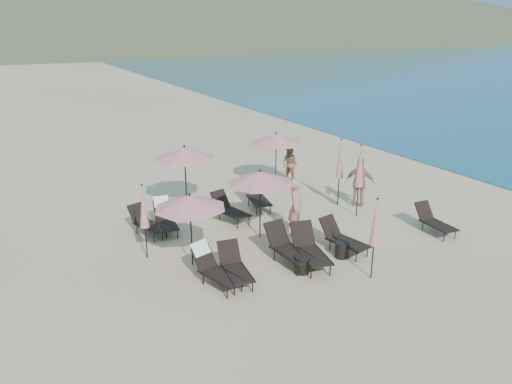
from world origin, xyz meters
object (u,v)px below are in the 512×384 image
lounger_6 (165,217)px  lounger_5 (434,221)px  side_table_1 (342,250)px  beachgoer_a (296,207)px  lounger_2 (288,247)px  lounger_9 (257,196)px  lounger_0 (214,267)px  lounger_7 (147,222)px  lounger_3 (310,248)px  umbrella_closed_0 (376,223)px  umbrella_closed_3 (360,167)px  umbrella_open_1 (260,177)px  lounger_4 (342,238)px  beachgoer_b (290,164)px  umbrella_open_2 (184,153)px  side_table_0 (302,265)px  umbrella_open_3 (276,139)px  lounger_1 (235,266)px  lounger_8 (229,209)px  umbrella_open_0 (190,202)px  umbrella_closed_2 (143,207)px  beachgoer_c (360,183)px

lounger_6 → lounger_5: bearing=-21.3°
side_table_1 → beachgoer_a: bearing=96.7°
lounger_2 → lounger_9: 4.55m
lounger_6 → lounger_0: bearing=-81.9°
side_table_1 → lounger_9: bearing=91.7°
lounger_7 → side_table_1: (4.51, -4.52, -0.18)m
lounger_3 → umbrella_closed_0: 2.16m
lounger_3 → umbrella_closed_3: 4.42m
umbrella_open_1 → umbrella_closed_0: (1.30, -3.88, -0.39)m
lounger_4 → beachgoer_b: size_ratio=1.11×
lounger_4 → umbrella_closed_0: bearing=-112.4°
umbrella_open_2 → side_table_0: (0.97, -6.14, -1.94)m
lounger_0 → lounger_9: lounger_0 is taller
umbrella_open_3 → lounger_6: bearing=-159.4°
lounger_1 → lounger_5: lounger_1 is taller
umbrella_closed_0 → beachgoer_b: (2.72, 8.25, -0.86)m
lounger_8 → side_table_0: lounger_8 is taller
umbrella_open_3 → side_table_0: umbrella_open_3 is taller
umbrella_open_0 → umbrella_closed_2: umbrella_closed_2 is taller
beachgoer_a → lounger_3: bearing=-156.9°
lounger_2 → side_table_1: 1.68m
side_table_1 → lounger_2: bearing=161.3°
lounger_1 → lounger_9: (3.27, 4.50, 0.01)m
umbrella_open_1 → umbrella_open_2: (-1.16, 3.45, 0.15)m
side_table_0 → lounger_0: bearing=164.3°
lounger_0 → beachgoer_c: 7.74m
umbrella_closed_2 → beachgoer_a: (4.82, -0.70, -0.68)m
beachgoer_a → umbrella_closed_3: bearing=-40.7°
lounger_8 → umbrella_closed_2: size_ratio=0.74×
lounger_6 → lounger_7: lounger_6 is taller
umbrella_closed_3 → lounger_2: bearing=-156.7°
lounger_1 → lounger_3: size_ratio=0.88×
lounger_7 → umbrella_open_0: umbrella_open_0 is taller
lounger_8 → lounger_6: bearing=160.7°
lounger_7 → umbrella_open_0: (0.45, -2.77, 1.53)m
lounger_1 → lounger_7: lounger_1 is taller
lounger_3 → lounger_7: bearing=141.8°
lounger_9 → beachgoer_a: (-0.11, -2.72, 0.50)m
lounger_3 → lounger_5: 4.91m
umbrella_open_1 → beachgoer_c: umbrella_open_1 is taller
lounger_1 → beachgoer_c: beachgoer_c is taller
umbrella_open_2 → umbrella_closed_3: 6.25m
lounger_2 → lounger_3: lounger_2 is taller
lounger_1 → umbrella_closed_3: umbrella_closed_3 is taller
lounger_3 → lounger_6: 5.21m
lounger_4 → umbrella_open_2: bearing=106.3°
lounger_5 → umbrella_open_3: bearing=110.7°
side_table_1 → beachgoer_b: bearing=69.0°
lounger_2 → lounger_3: 0.63m
lounger_3 → side_table_1: size_ratio=3.99×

